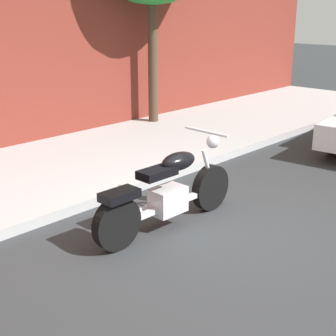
% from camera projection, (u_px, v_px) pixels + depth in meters
% --- Properties ---
extents(ground_plane, '(60.00, 60.00, 0.00)m').
position_uv_depth(ground_plane, '(225.00, 234.00, 5.90)').
color(ground_plane, '#303335').
extents(sidewalk, '(20.27, 3.19, 0.14)m').
position_uv_depth(sidewalk, '(61.00, 168.00, 8.08)').
color(sidewalk, '#B0B0B0').
rests_on(sidewalk, ground).
extents(motorcycle, '(2.23, 0.70, 1.11)m').
position_uv_depth(motorcycle, '(168.00, 193.00, 5.94)').
color(motorcycle, black).
rests_on(motorcycle, ground).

